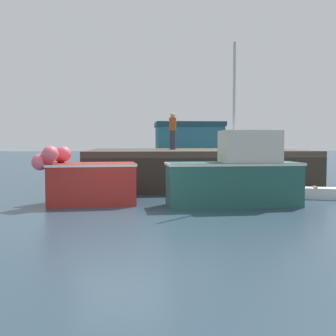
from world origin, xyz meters
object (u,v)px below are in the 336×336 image
(fishing_boat_near_right, at_px, (237,175))
(fishing_boat_near_left, at_px, (88,180))
(rowboat, at_px, (315,193))
(dockworker, at_px, (173,131))

(fishing_boat_near_right, bearing_deg, fishing_boat_near_left, 171.25)
(rowboat, bearing_deg, fishing_boat_near_right, -154.83)
(fishing_boat_near_right, xyz_separation_m, rowboat, (3.25, 1.53, -0.78))
(fishing_boat_near_left, relative_size, fishing_boat_near_right, 0.63)
(fishing_boat_near_left, distance_m, dockworker, 7.18)
(fishing_boat_near_left, xyz_separation_m, dockworker, (3.33, 6.11, 1.75))
(fishing_boat_near_right, distance_m, dockworker, 7.17)
(rowboat, bearing_deg, dockworker, 131.41)
(fishing_boat_near_right, distance_m, rowboat, 3.68)
(fishing_boat_near_right, height_order, rowboat, fishing_boat_near_right)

